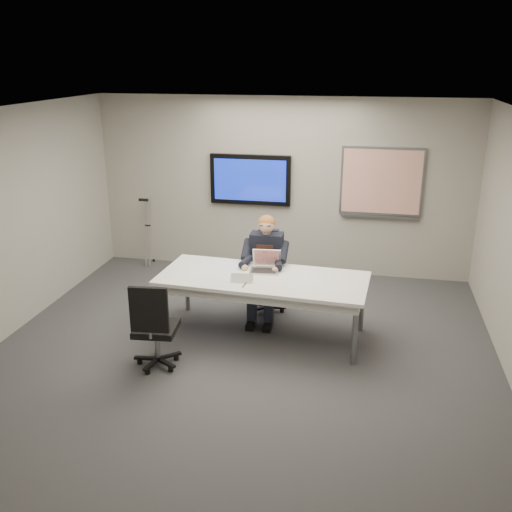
% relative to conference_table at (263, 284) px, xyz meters
% --- Properties ---
extents(floor, '(6.00, 6.00, 0.02)m').
position_rel_conference_table_xyz_m(floor, '(-0.15, -0.60, -0.70)').
color(floor, '#3C3C3E').
rests_on(floor, ground).
extents(ceiling, '(6.00, 6.00, 0.02)m').
position_rel_conference_table_xyz_m(ceiling, '(-0.15, -0.60, 2.10)').
color(ceiling, silver).
rests_on(ceiling, wall_back).
extents(wall_back, '(6.00, 0.02, 2.80)m').
position_rel_conference_table_xyz_m(wall_back, '(-0.15, 2.40, 0.70)').
color(wall_back, '#9F9B90').
rests_on(wall_back, ground).
extents(wall_front, '(6.00, 0.02, 2.80)m').
position_rel_conference_table_xyz_m(wall_front, '(-0.15, -3.60, 0.70)').
color(wall_front, '#9F9B90').
rests_on(wall_front, ground).
extents(conference_table, '(2.63, 1.23, 0.79)m').
position_rel_conference_table_xyz_m(conference_table, '(0.00, 0.00, 0.00)').
color(conference_table, white).
rests_on(conference_table, ground).
extents(tv_display, '(1.30, 0.09, 0.80)m').
position_rel_conference_table_xyz_m(tv_display, '(-0.65, 2.35, 0.80)').
color(tv_display, black).
rests_on(tv_display, wall_back).
extents(whiteboard, '(1.25, 0.08, 1.10)m').
position_rel_conference_table_xyz_m(whiteboard, '(1.40, 2.37, 0.83)').
color(whiteboard, gray).
rests_on(whiteboard, wall_back).
extents(office_chair_far, '(0.53, 0.53, 1.02)m').
position_rel_conference_table_xyz_m(office_chair_far, '(-0.08, 0.73, -0.38)').
color(office_chair_far, black).
rests_on(office_chair_far, ground).
extents(office_chair_near, '(0.55, 0.55, 1.05)m').
position_rel_conference_table_xyz_m(office_chair_near, '(-1.03, -1.03, -0.37)').
color(office_chair_near, black).
rests_on(office_chair_near, ground).
extents(seated_person, '(0.44, 0.75, 1.40)m').
position_rel_conference_table_xyz_m(seated_person, '(-0.07, 0.48, -0.14)').
color(seated_person, '#1D2030').
rests_on(seated_person, office_chair_far).
extents(crutch, '(0.36, 0.63, 1.26)m').
position_rel_conference_table_xyz_m(crutch, '(-2.37, 2.19, -0.09)').
color(crutch, '#ABAEB3').
rests_on(crutch, ground).
extents(laptop, '(0.38, 0.36, 0.26)m').
position_rel_conference_table_xyz_m(laptop, '(-0.01, 0.24, 0.15)').
color(laptop, silver).
rests_on(laptop, conference_table).
extents(name_tent, '(0.27, 0.09, 0.11)m').
position_rel_conference_table_xyz_m(name_tent, '(-0.22, -0.21, 0.14)').
color(name_tent, silver).
rests_on(name_tent, conference_table).
extents(pen, '(0.02, 0.14, 0.01)m').
position_rel_conference_table_xyz_m(pen, '(-0.16, -0.32, 0.10)').
color(pen, black).
rests_on(pen, conference_table).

